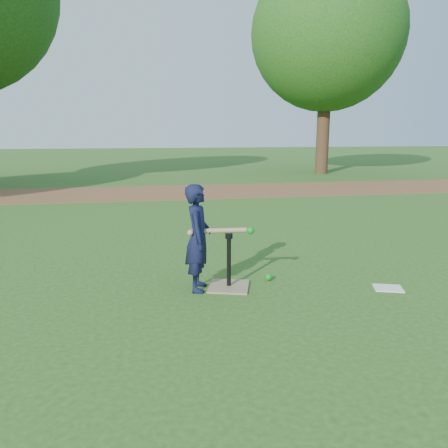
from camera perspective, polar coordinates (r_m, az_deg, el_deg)
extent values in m
plane|color=#285116|center=(5.03, -4.12, -7.53)|extent=(80.00, 80.00, 0.00)
cube|color=brown|center=(12.34, -7.83, 4.15)|extent=(24.00, 3.00, 0.01)
imported|color=black|center=(4.63, -3.40, -1.83)|extent=(0.35, 0.46, 1.15)
sphere|color=#0C891C|center=(5.07, 5.85, -6.92)|extent=(0.08, 0.08, 0.08)
cube|color=silver|center=(5.13, 20.65, -7.84)|extent=(0.36, 0.31, 0.01)
cube|color=#8D7959|center=(4.84, 0.63, -8.15)|extent=(0.53, 0.53, 0.02)
cylinder|color=black|center=(4.75, 0.64, -4.88)|extent=(0.05, 0.05, 0.55)
cylinder|color=black|center=(4.68, 0.65, -1.54)|extent=(0.08, 0.08, 0.06)
cylinder|color=tan|center=(4.62, -0.77, -0.88)|extent=(0.60, 0.08, 0.05)
sphere|color=tan|center=(4.55, -4.42, -1.14)|extent=(0.06, 0.06, 0.06)
sphere|color=#0C891C|center=(4.65, 3.51, -0.85)|extent=(0.08, 0.08, 0.08)
cylinder|color=#382316|center=(18.12, 12.80, 11.87)|extent=(0.50, 0.50, 3.42)
sphere|color=#285B19|center=(18.47, 13.37, 23.07)|extent=(5.80, 5.80, 5.80)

